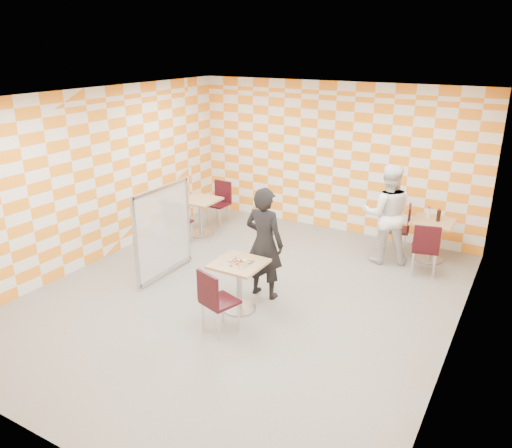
% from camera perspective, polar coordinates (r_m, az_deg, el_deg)
% --- Properties ---
extents(room_shell, '(7.00, 7.00, 7.00)m').
position_cam_1_polar(room_shell, '(7.64, 0.64, 3.36)').
color(room_shell, gray).
rests_on(room_shell, ground).
extents(main_table, '(0.70, 0.70, 0.75)m').
position_cam_1_polar(main_table, '(7.22, -1.96, -6.16)').
color(main_table, tan).
rests_on(main_table, ground).
extents(second_table, '(0.70, 0.70, 0.75)m').
position_cam_1_polar(second_table, '(9.37, 19.41, -1.02)').
color(second_table, tan).
rests_on(second_table, ground).
extents(empty_table, '(0.70, 0.70, 0.75)m').
position_cam_1_polar(empty_table, '(10.09, -6.37, 1.53)').
color(empty_table, tan).
rests_on(empty_table, ground).
extents(chair_main_front, '(0.53, 0.54, 0.92)m').
position_cam_1_polar(chair_main_front, '(6.64, -4.76, -8.38)').
color(chair_main_front, black).
rests_on(chair_main_front, ground).
extents(chair_second_front, '(0.51, 0.51, 0.92)m').
position_cam_1_polar(chair_second_front, '(8.68, 18.81, -2.35)').
color(chair_second_front, black).
rests_on(chair_second_front, ground).
extents(chair_second_side, '(0.51, 0.51, 0.92)m').
position_cam_1_polar(chair_second_side, '(9.50, 16.36, -0.15)').
color(chair_second_side, black).
rests_on(chair_second_side, ground).
extents(chair_empty_near, '(0.47, 0.47, 0.92)m').
position_cam_1_polar(chair_empty_near, '(9.55, -9.12, 0.54)').
color(chair_empty_near, black).
rests_on(chair_empty_near, ground).
extents(chair_empty_far, '(0.43, 0.44, 0.92)m').
position_cam_1_polar(chair_empty_far, '(10.68, -4.10, 2.85)').
color(chair_empty_far, black).
rests_on(chair_empty_far, ground).
extents(partition, '(0.08, 1.38, 1.55)m').
position_cam_1_polar(partition, '(8.28, -10.55, -0.83)').
color(partition, white).
rests_on(partition, ground).
extents(man_dark, '(0.65, 0.44, 1.73)m').
position_cam_1_polar(man_dark, '(7.47, 0.95, -2.20)').
color(man_dark, black).
rests_on(man_dark, ground).
extents(man_white, '(1.05, 0.95, 1.77)m').
position_cam_1_polar(man_white, '(8.96, 14.72, 1.11)').
color(man_white, white).
rests_on(man_white, ground).
extents(pizza_on_foil, '(0.40, 0.40, 0.04)m').
position_cam_1_polar(pizza_on_foil, '(7.10, -2.05, -4.33)').
color(pizza_on_foil, silver).
rests_on(pizza_on_foil, main_table).
extents(sport_bottle, '(0.06, 0.06, 0.20)m').
position_cam_1_polar(sport_bottle, '(9.42, 19.13, 1.26)').
color(sport_bottle, white).
rests_on(sport_bottle, second_table).
extents(soda_bottle, '(0.07, 0.07, 0.23)m').
position_cam_1_polar(soda_bottle, '(9.26, 20.15, 0.92)').
color(soda_bottle, black).
rests_on(soda_bottle, second_table).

